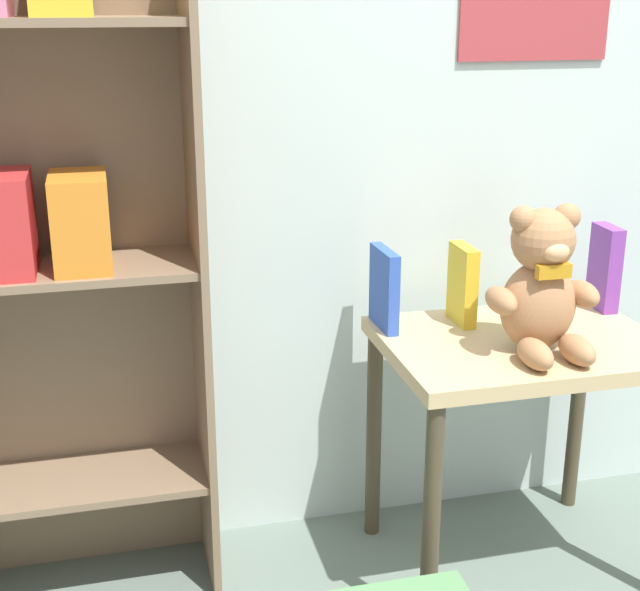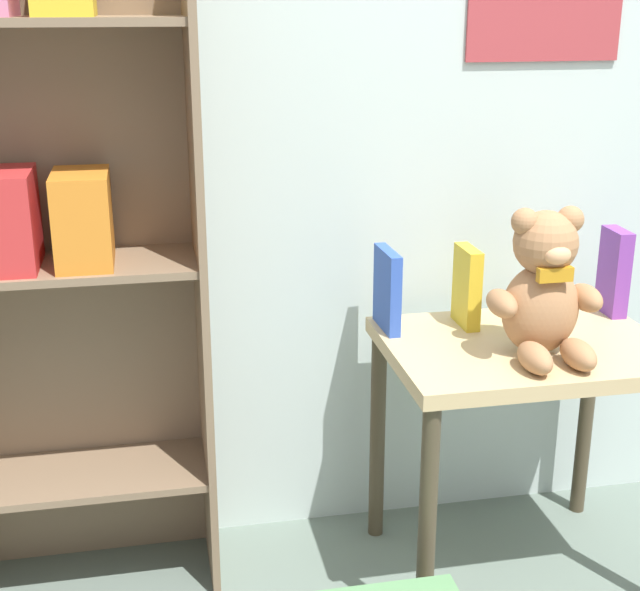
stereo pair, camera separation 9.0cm
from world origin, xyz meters
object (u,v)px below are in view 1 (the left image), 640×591
Objects in this scene: book_standing_purple at (605,268)px; bookshelf_side at (44,226)px; teddy_bear at (542,286)px; display_table at (519,375)px; book_standing_yellow at (463,285)px; book_standing_blue at (384,289)px; book_standing_teal at (538,274)px.

bookshelf_side is at bearing -179.68° from book_standing_purple.
teddy_bear is 1.54× the size of book_standing_purple.
book_standing_yellow reaches higher than display_table.
book_standing_blue is at bearing 141.91° from teddy_bear.
teddy_bear is 0.38m from book_standing_blue.
bookshelf_side is 1.15m from display_table.
book_standing_blue is at bearing 152.49° from display_table.
book_standing_purple is (0.39, 0.01, 0.01)m from book_standing_yellow.
book_standing_teal is (0.10, 0.13, 0.21)m from display_table.
book_standing_blue is 0.90× the size of book_standing_purple.
bookshelf_side is 7.12× the size of book_standing_teal.
bookshelf_side reaches higher than book_standing_blue.
book_standing_teal is at bearing -5.39° from book_standing_blue.
book_standing_yellow is at bearing 178.72° from book_standing_teal.
bookshelf_side is 1.11m from teddy_bear.
book_standing_purple is (0.30, 0.23, -0.04)m from teddy_bear.
book_standing_teal is 0.20m from book_standing_purple.
display_table is 0.39m from book_standing_purple.
book_standing_purple is at bearing -2.19° from book_standing_blue.
display_table is at bearing -54.52° from book_standing_yellow.
book_standing_blue is 0.86× the size of book_standing_teal.
book_standing_blue is (-0.30, 0.15, 0.19)m from display_table.
bookshelf_side reaches higher than book_standing_yellow.
book_standing_teal is (1.17, -0.06, -0.18)m from bookshelf_side.
display_table is at bearing 88.92° from teddy_bear.
book_standing_yellow is 0.89× the size of book_standing_purple.
teddy_bear is at bearing -91.08° from display_table.
bookshelf_side is 2.50× the size of display_table.
bookshelf_side is at bearing 169.78° from display_table.
teddy_bear reaches higher than book_standing_purple.
book_standing_yellow is 0.86× the size of book_standing_teal.
book_standing_yellow is at bearing -3.14° from bookshelf_side.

